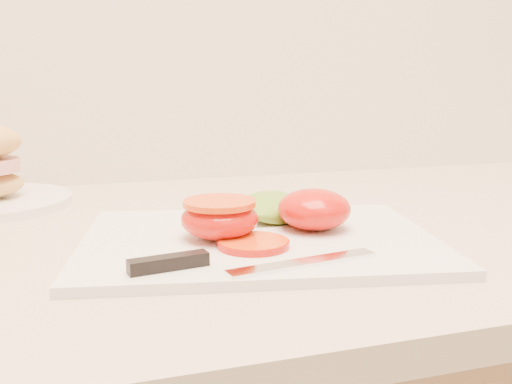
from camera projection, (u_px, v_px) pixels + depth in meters
name	position (u px, v px, depth m)	size (l,w,h in m)	color
cutting_board	(259.00, 241.00, 0.60)	(0.36, 0.26, 0.01)	silver
tomato_half_dome	(314.00, 209.00, 0.62)	(0.08, 0.08, 0.04)	red
tomato_half_cut	(220.00, 217.00, 0.58)	(0.08, 0.08, 0.04)	red
tomato_slice_0	(253.00, 243.00, 0.56)	(0.07, 0.07, 0.01)	#E85B12
lettuce_leaf_0	(276.00, 207.00, 0.67)	(0.11, 0.08, 0.02)	#6DA22A
knife	(222.00, 263.00, 0.50)	(0.22, 0.06, 0.01)	silver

